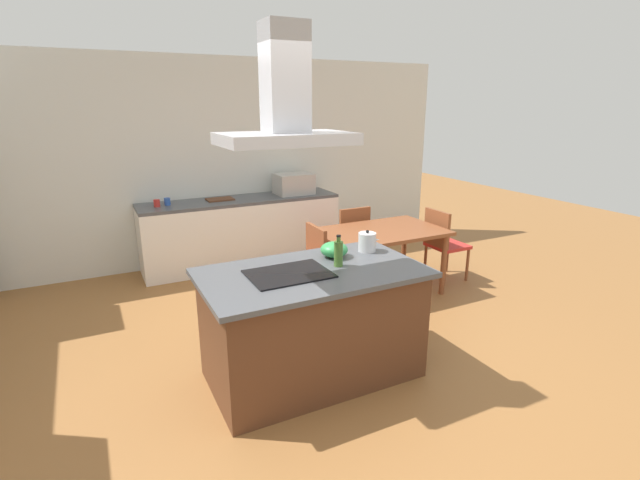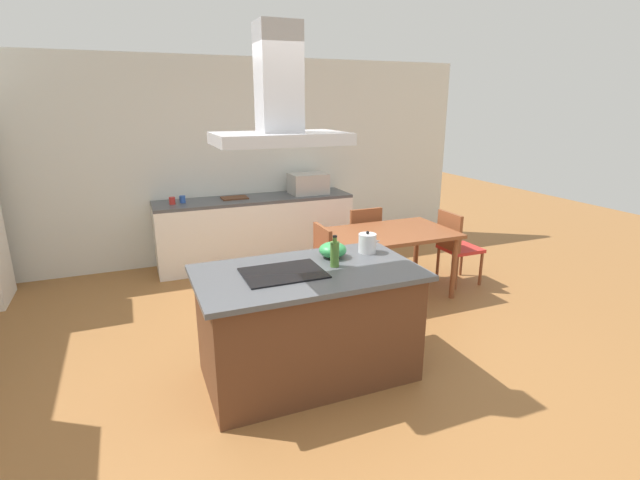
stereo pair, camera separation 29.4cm
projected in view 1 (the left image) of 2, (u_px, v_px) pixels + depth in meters
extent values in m
plane|color=#936033|center=(253.00, 305.00, 5.08)|extent=(16.00, 16.00, 0.00)
cube|color=silver|center=(206.00, 163.00, 6.19)|extent=(7.20, 0.10, 2.70)
cube|color=#59331E|center=(313.00, 326.00, 3.67)|extent=(1.60, 0.87, 0.86)
cube|color=#4C4F54|center=(313.00, 273.00, 3.54)|extent=(1.70, 0.97, 0.04)
cube|color=black|center=(289.00, 274.00, 3.45)|extent=(0.60, 0.44, 0.01)
cylinder|color=silver|center=(367.00, 242.00, 3.97)|extent=(0.15, 0.15, 0.16)
sphere|color=black|center=(367.00, 232.00, 3.95)|extent=(0.03, 0.03, 0.03)
cone|color=silver|center=(377.00, 240.00, 4.01)|extent=(0.06, 0.03, 0.04)
cylinder|color=#47722D|center=(339.00, 254.00, 3.60)|extent=(0.07, 0.07, 0.20)
cylinder|color=#47722D|center=(339.00, 239.00, 3.57)|extent=(0.03, 0.03, 0.04)
cylinder|color=black|center=(339.00, 236.00, 3.56)|extent=(0.04, 0.04, 0.01)
ellipsoid|color=#33934C|center=(334.00, 250.00, 3.83)|extent=(0.23, 0.23, 0.13)
cube|color=white|center=(242.00, 233.00, 6.28)|extent=(2.62, 0.62, 0.86)
cube|color=#4C4F54|center=(241.00, 200.00, 6.15)|extent=(2.62, 0.62, 0.04)
cube|color=#B2AFAA|center=(294.00, 184.00, 6.44)|extent=(0.50, 0.38, 0.28)
cylinder|color=red|center=(157.00, 203.00, 5.67)|extent=(0.08, 0.08, 0.09)
cylinder|color=#2D56B2|center=(167.00, 202.00, 5.76)|extent=(0.08, 0.08, 0.09)
cube|color=#59331E|center=(220.00, 199.00, 6.08)|extent=(0.34, 0.24, 0.02)
cube|color=brown|center=(381.00, 232.00, 5.22)|extent=(1.40, 0.90, 0.04)
cylinder|color=brown|center=(349.00, 283.00, 4.74)|extent=(0.06, 0.06, 0.71)
cylinder|color=brown|center=(443.00, 265.00, 5.28)|extent=(0.06, 0.06, 0.71)
cylinder|color=brown|center=(317.00, 262.00, 5.38)|extent=(0.06, 0.06, 0.71)
cylinder|color=brown|center=(404.00, 247.00, 5.91)|extent=(0.06, 0.06, 0.71)
cube|color=red|center=(347.00, 240.00, 5.95)|extent=(0.42, 0.42, 0.04)
cube|color=brown|center=(355.00, 226.00, 5.72)|extent=(0.42, 0.04, 0.44)
cylinder|color=brown|center=(328.00, 255.00, 6.09)|extent=(0.04, 0.04, 0.41)
cylinder|color=brown|center=(351.00, 251.00, 6.24)|extent=(0.04, 0.04, 0.41)
cylinder|color=brown|center=(341.00, 263.00, 5.78)|extent=(0.04, 0.04, 0.41)
cylinder|color=brown|center=(366.00, 259.00, 5.94)|extent=(0.04, 0.04, 0.41)
cube|color=red|center=(447.00, 245.00, 5.74)|extent=(0.42, 0.42, 0.04)
cube|color=brown|center=(437.00, 228.00, 5.59)|extent=(0.04, 0.42, 0.44)
cylinder|color=brown|center=(447.00, 256.00, 6.04)|extent=(0.04, 0.04, 0.41)
cylinder|color=brown|center=(467.00, 265.00, 5.73)|extent=(0.04, 0.04, 0.41)
cylinder|color=brown|center=(425.00, 261.00, 5.88)|extent=(0.04, 0.04, 0.41)
cylinder|color=brown|center=(445.00, 269.00, 5.57)|extent=(0.04, 0.04, 0.41)
cube|color=red|center=(300.00, 271.00, 4.87)|extent=(0.42, 0.42, 0.04)
cube|color=brown|center=(316.00, 247.00, 4.89)|extent=(0.04, 0.42, 0.44)
cylinder|color=brown|center=(291.00, 300.00, 4.71)|extent=(0.04, 0.04, 0.41)
cylinder|color=brown|center=(278.00, 288.00, 5.01)|extent=(0.04, 0.04, 0.41)
cylinder|color=brown|center=(323.00, 294.00, 4.86)|extent=(0.04, 0.04, 0.41)
cylinder|color=brown|center=(308.00, 282.00, 5.17)|extent=(0.04, 0.04, 0.41)
cube|color=#ADADB2|center=(286.00, 139.00, 3.17)|extent=(0.90, 0.55, 0.08)
cube|color=#ADADB2|center=(285.00, 78.00, 3.06)|extent=(0.28, 0.24, 0.70)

